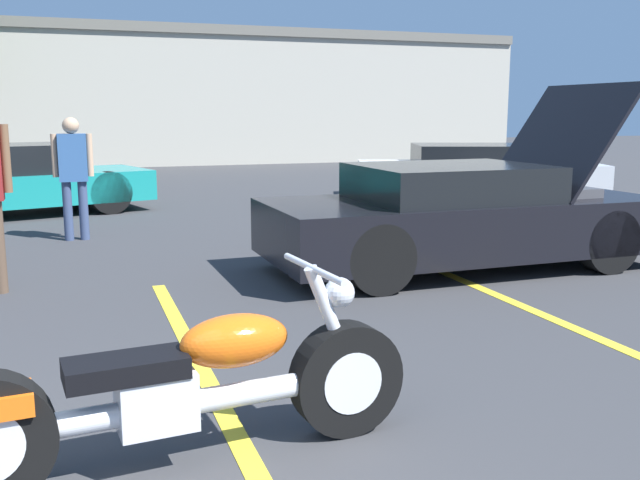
% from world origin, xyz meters
% --- Properties ---
extents(parking_stripe_middle, '(0.12, 5.55, 0.01)m').
position_xyz_m(parking_stripe_middle, '(1.44, 2.27, 0.00)').
color(parking_stripe_middle, yellow).
rests_on(parking_stripe_middle, ground).
extents(parking_stripe_back, '(0.12, 5.55, 0.01)m').
position_xyz_m(parking_stripe_back, '(4.40, 2.27, 0.00)').
color(parking_stripe_back, yellow).
rests_on(parking_stripe_back, ground).
extents(far_building, '(32.00, 4.20, 4.40)m').
position_xyz_m(far_building, '(0.00, 22.92, 2.34)').
color(far_building, '#B2AD9E').
rests_on(far_building, ground).
extents(motorcycle, '(2.36, 0.70, 0.94)m').
position_xyz_m(motorcycle, '(1.14, 1.30, 0.38)').
color(motorcycle, black).
rests_on(motorcycle, ground).
extents(show_car_hood_open, '(4.33, 1.78, 2.01)m').
position_xyz_m(show_car_hood_open, '(4.72, 4.80, 0.58)').
color(show_car_hood_open, black).
rests_on(show_car_hood_open, ground).
extents(parked_car_mid_right_row, '(4.51, 2.81, 1.17)m').
position_xyz_m(parked_car_mid_right_row, '(-0.22, 10.86, 0.56)').
color(parked_car_mid_right_row, teal).
rests_on(parked_car_mid_right_row, ground).
extents(parked_car_right_row, '(5.03, 3.38, 1.07)m').
position_xyz_m(parked_car_right_row, '(8.26, 10.37, 0.53)').
color(parked_car_right_row, white).
rests_on(parked_car_right_row, ground).
extents(spectator_near_motorcycle, '(0.52, 0.21, 1.63)m').
position_xyz_m(spectator_near_motorcycle, '(0.71, 8.03, 0.96)').
color(spectator_near_motorcycle, '#38476B').
rests_on(spectator_near_motorcycle, ground).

